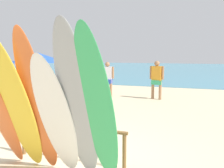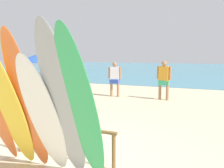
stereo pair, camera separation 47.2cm
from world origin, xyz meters
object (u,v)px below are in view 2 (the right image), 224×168
object	(u,v)px
surfboard_white_3	(44,118)
surfboard_green_5	(82,111)
surfboard_rack	(62,133)
beachgoer_by_water	(115,77)
beach_umbrella	(42,58)
surfboard_orange_2	(27,104)
beachgoer_photographing	(164,78)
surfboard_grey_4	(63,107)
surfboard_yellow_1	(8,106)

from	to	relation	value
surfboard_white_3	surfboard_green_5	size ratio (longest dim) A/B	0.85
surfboard_rack	beachgoer_by_water	xyz separation A→B (m)	(-1.83, 6.94, 0.43)
surfboard_rack	beach_umbrella	xyz separation A→B (m)	(-2.53, 2.57, 1.39)
beachgoer_by_water	surfboard_orange_2	bearing A→B (deg)	-85.96
surfboard_white_3	beachgoer_by_water	distance (m)	7.94
surfboard_green_5	beach_umbrella	xyz separation A→B (m)	(-3.43, 3.33, 0.70)
surfboard_orange_2	beachgoer_photographing	size ratio (longest dim) A/B	1.47
surfboard_orange_2	beach_umbrella	bearing A→B (deg)	123.25
beachgoer_photographing	beachgoer_by_water	world-z (taller)	beachgoer_photographing
surfboard_orange_2	surfboard_white_3	distance (m)	0.42
surfboard_grey_4	surfboard_green_5	world-z (taller)	surfboard_grey_4
surfboard_white_3	beach_umbrella	xyz separation A→B (m)	(-2.72, 3.30, 0.89)
surfboard_white_3	beachgoer_by_water	world-z (taller)	surfboard_white_3
surfboard_orange_2	beachgoer_photographing	distance (m)	7.75
surfboard_rack	surfboard_green_5	distance (m)	1.37
beachgoer_photographing	beachgoer_by_water	distance (m)	2.34
surfboard_white_3	beachgoer_photographing	size ratio (longest dim) A/B	1.29
surfboard_white_3	beachgoer_by_water	xyz separation A→B (m)	(-2.02, 7.67, -0.07)
surfboard_rack	beach_umbrella	world-z (taller)	beach_umbrella
beachgoer_photographing	beach_umbrella	xyz separation A→B (m)	(-3.04, -4.45, 0.92)
surfboard_orange_2	beachgoer_by_water	size ratio (longest dim) A/B	1.54
beachgoer_by_water	beachgoer_photographing	bearing A→B (deg)	-6.25
beachgoer_photographing	beachgoer_by_water	xyz separation A→B (m)	(-2.34, -0.08, -0.04)
surfboard_yellow_1	surfboard_white_3	world-z (taller)	surfboard_yellow_1
surfboard_white_3	surfboard_grey_4	size ratio (longest dim) A/B	0.83
surfboard_yellow_1	beachgoer_photographing	xyz separation A→B (m)	(1.04, 7.77, -0.16)
surfboard_rack	surfboard_green_5	size ratio (longest dim) A/B	0.86
surfboard_rack	beachgoer_photographing	xyz separation A→B (m)	(0.51, 7.01, 0.47)
beachgoer_photographing	beachgoer_by_water	bearing A→B (deg)	11.37
surfboard_white_3	beachgoer_photographing	world-z (taller)	surfboard_white_3
surfboard_green_5	surfboard_grey_4	bearing A→B (deg)	-176.51
surfboard_yellow_1	surfboard_grey_4	world-z (taller)	surfboard_grey_4
surfboard_rack	surfboard_grey_4	bearing A→B (deg)	-52.89
surfboard_yellow_1	beachgoer_by_water	size ratio (longest dim) A/B	1.48
surfboard_grey_4	beachgoer_by_water	world-z (taller)	surfboard_grey_4
surfboard_orange_2	surfboard_white_3	xyz separation A→B (m)	(0.38, -0.04, -0.19)
surfboard_grey_4	beachgoer_by_water	size ratio (longest dim) A/B	1.61
surfboard_orange_2	beachgoer_photographing	bearing A→B (deg)	82.39
surfboard_orange_2	surfboard_rack	bearing A→B (deg)	72.78
surfboard_grey_4	surfboard_green_5	xyz separation A→B (m)	(0.32, 0.01, -0.03)
surfboard_yellow_1	surfboard_white_3	distance (m)	0.73
surfboard_rack	surfboard_grey_4	xyz separation A→B (m)	(0.58, -0.77, 0.73)
surfboard_yellow_1	surfboard_grey_4	xyz separation A→B (m)	(1.11, -0.01, 0.10)
surfboard_orange_2	surfboard_grey_4	bearing A→B (deg)	-7.81
surfboard_orange_2	surfboard_grey_4	size ratio (longest dim) A/B	0.95
surfboard_white_3	surfboard_rack	bearing A→B (deg)	102.84
surfboard_rack	beach_umbrella	size ratio (longest dim) A/B	1.08
surfboard_rack	surfboard_grey_4	distance (m)	1.21
beach_umbrella	surfboard_grey_4	bearing A→B (deg)	-46.98
beachgoer_photographing	surfboard_orange_2	bearing A→B (deg)	94.34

